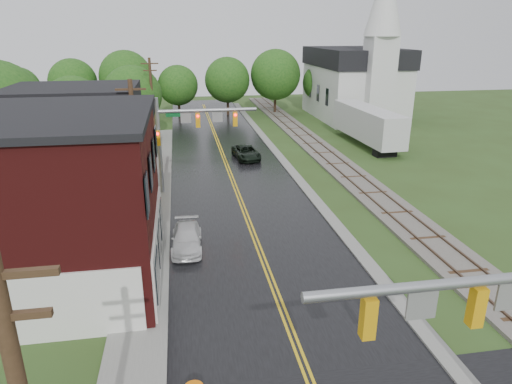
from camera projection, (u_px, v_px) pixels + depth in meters
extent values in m
cube|color=black|center=(231.00, 178.00, 38.31)|extent=(10.00, 90.00, 0.02)
cube|color=gray|center=(281.00, 159.00, 43.80)|extent=(0.80, 70.00, 0.12)
cube|color=gray|center=(154.00, 203.00, 32.70)|extent=(2.40, 50.00, 0.12)
cube|color=silver|center=(158.00, 244.00, 23.03)|extent=(0.10, 9.50, 3.00)
cube|color=tan|center=(81.00, 159.00, 31.80)|extent=(8.00, 7.00, 6.40)
cube|color=#3F0F0C|center=(113.00, 143.00, 40.65)|extent=(7.00, 6.00, 4.40)
cube|color=silver|center=(353.00, 92.00, 63.48)|extent=(10.00, 16.00, 7.00)
cube|color=black|center=(355.00, 57.00, 61.90)|extent=(10.40, 16.40, 2.40)
cube|color=silver|center=(378.00, 84.00, 55.38)|extent=(3.20, 3.20, 11.00)
cube|color=#59544C|center=(327.00, 156.00, 44.49)|extent=(3.20, 80.00, 0.20)
cube|color=#4C3828|center=(320.00, 155.00, 44.33)|extent=(0.10, 80.00, 0.12)
cube|color=#4C3828|center=(334.00, 154.00, 44.55)|extent=(0.10, 80.00, 0.12)
cylinder|color=gray|center=(453.00, 284.00, 10.54)|extent=(7.20, 0.26, 0.26)
cube|color=orange|center=(477.00, 307.00, 10.89)|extent=(0.32, 0.30, 1.05)
cube|color=orange|center=(368.00, 318.00, 10.46)|extent=(0.32, 0.30, 1.05)
cube|color=gray|center=(511.00, 296.00, 10.96)|extent=(0.75, 0.06, 0.75)
cube|color=gray|center=(422.00, 305.00, 10.59)|extent=(0.75, 0.06, 0.75)
cylinder|color=gray|center=(160.00, 147.00, 33.44)|extent=(0.28, 0.28, 7.20)
cylinder|color=gray|center=(207.00, 110.00, 33.13)|extent=(7.20, 0.26, 0.26)
cube|color=orange|center=(198.00, 120.00, 33.25)|extent=(0.32, 0.30, 1.05)
cube|color=orange|center=(235.00, 119.00, 33.68)|extent=(0.32, 0.30, 1.05)
cube|color=gray|center=(186.00, 118.00, 33.05)|extent=(0.75, 0.06, 0.75)
cube|color=gray|center=(217.00, 117.00, 33.41)|extent=(0.75, 0.06, 0.75)
cube|color=#0C5926|center=(176.00, 115.00, 32.85)|extent=(1.40, 0.04, 0.30)
sphere|color=#FF0C0C|center=(198.00, 116.00, 32.97)|extent=(0.20, 0.20, 0.20)
cube|color=#382616|center=(3.00, 317.00, 6.80)|extent=(1.40, 0.12, 0.12)
cylinder|color=#382616|center=(136.00, 153.00, 28.31)|extent=(0.28, 0.28, 9.00)
cube|color=#382616|center=(131.00, 89.00, 26.99)|extent=(1.80, 0.12, 0.12)
cube|color=#382616|center=(132.00, 101.00, 27.23)|extent=(1.40, 0.12, 0.12)
cylinder|color=#382616|center=(152.00, 101.00, 48.74)|extent=(0.28, 0.28, 9.00)
cube|color=#382616|center=(150.00, 64.00, 47.42)|extent=(1.80, 0.12, 0.12)
cube|color=#382616|center=(150.00, 70.00, 47.66)|extent=(1.40, 0.12, 0.12)
cylinder|color=black|center=(7.00, 161.00, 36.78)|extent=(0.36, 0.36, 3.42)
sphere|color=#184714|center=(5.00, 119.00, 35.32)|extent=(5.32, 5.32, 5.32)
cylinder|color=black|center=(79.00, 141.00, 44.95)|extent=(0.36, 0.36, 2.70)
sphere|color=#184714|center=(74.00, 108.00, 43.84)|extent=(6.00, 6.00, 6.00)
sphere|color=#184714|center=(80.00, 114.00, 43.74)|extent=(4.20, 4.20, 4.20)
cylinder|color=black|center=(135.00, 127.00, 51.28)|extent=(0.36, 0.36, 2.88)
sphere|color=#184714|center=(132.00, 95.00, 50.09)|extent=(6.40, 6.40, 6.40)
sphere|color=#184714|center=(138.00, 100.00, 50.00)|extent=(4.48, 4.48, 4.48)
imported|color=black|center=(246.00, 153.00, 43.61)|extent=(2.55, 4.73, 1.26)
imported|color=silver|center=(187.00, 239.00, 25.77)|extent=(1.82, 4.16, 1.19)
cube|color=black|center=(385.00, 152.00, 44.66)|extent=(2.11, 1.28, 0.80)
cylinder|color=gray|center=(355.00, 135.00, 52.03)|extent=(0.16, 0.16, 0.80)
cube|color=silver|center=(367.00, 123.00, 48.41)|extent=(3.27, 12.80, 3.18)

